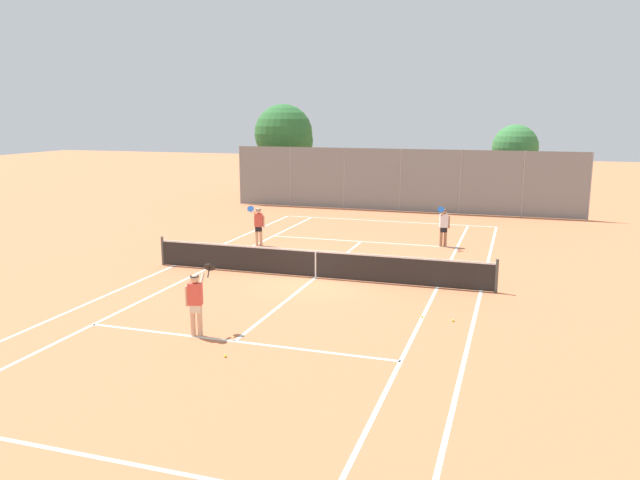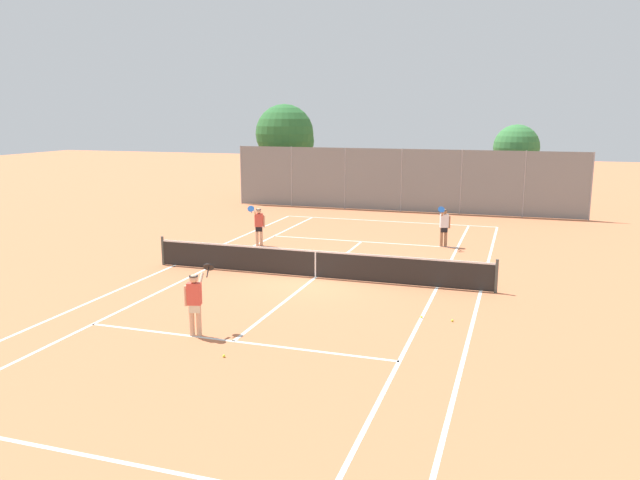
{
  "view_description": "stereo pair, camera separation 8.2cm",
  "coord_description": "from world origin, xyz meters",
  "px_view_note": "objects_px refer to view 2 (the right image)",
  "views": [
    {
      "loc": [
        6.44,
        -19.6,
        5.51
      ],
      "look_at": [
        -0.32,
        1.5,
        1.0
      ],
      "focal_mm": 35.0,
      "sensor_mm": 36.0,
      "label": 1
    },
    {
      "loc": [
        6.52,
        -19.58,
        5.51
      ],
      "look_at": [
        -0.32,
        1.5,
        1.0
      ],
      "focal_mm": 35.0,
      "sensor_mm": 36.0,
      "label": 2
    }
  ],
  "objects_px": {
    "tree_behind_left": "(287,135)",
    "tree_behind_right": "(515,149)",
    "player_far_right": "(444,225)",
    "loose_tennis_ball_3": "(452,321)",
    "loose_tennis_ball_0": "(224,356)",
    "tennis_net": "(315,263)",
    "loose_tennis_ball_1": "(422,317)",
    "player_far_left": "(259,224)",
    "player_near_side": "(195,300)"
  },
  "relations": [
    {
      "from": "player_far_right",
      "to": "loose_tennis_ball_3",
      "type": "xyz_separation_m",
      "value": [
        1.43,
        -9.7,
        -0.89
      ]
    },
    {
      "from": "loose_tennis_ball_0",
      "to": "player_near_side",
      "type": "bearing_deg",
      "value": 140.57
    },
    {
      "from": "loose_tennis_ball_1",
      "to": "tree_behind_right",
      "type": "distance_m",
      "value": 22.31
    },
    {
      "from": "player_near_side",
      "to": "tree_behind_left",
      "type": "height_order",
      "value": "tree_behind_left"
    },
    {
      "from": "tennis_net",
      "to": "player_near_side",
      "type": "xyz_separation_m",
      "value": [
        -1.08,
        -6.31,
        0.42
      ]
    },
    {
      "from": "player_far_right",
      "to": "player_far_left",
      "type": "bearing_deg",
      "value": -163.41
    },
    {
      "from": "player_far_left",
      "to": "player_far_right",
      "type": "xyz_separation_m",
      "value": [
        7.46,
        2.22,
        0.0
      ]
    },
    {
      "from": "tennis_net",
      "to": "player_near_side",
      "type": "relative_size",
      "value": 6.76
    },
    {
      "from": "player_far_left",
      "to": "tree_behind_left",
      "type": "relative_size",
      "value": 0.29
    },
    {
      "from": "tennis_net",
      "to": "player_near_side",
      "type": "height_order",
      "value": "player_near_side"
    },
    {
      "from": "player_far_right",
      "to": "tree_behind_right",
      "type": "xyz_separation_m",
      "value": [
        2.5,
        12.31,
        2.56
      ]
    },
    {
      "from": "player_far_left",
      "to": "loose_tennis_ball_0",
      "type": "distance_m",
      "value": 12.39
    },
    {
      "from": "loose_tennis_ball_0",
      "to": "tree_behind_right",
      "type": "relative_size",
      "value": 0.01
    },
    {
      "from": "loose_tennis_ball_0",
      "to": "tree_behind_left",
      "type": "xyz_separation_m",
      "value": [
        -8.36,
        25.98,
        4.08
      ]
    },
    {
      "from": "tree_behind_left",
      "to": "tree_behind_right",
      "type": "xyz_separation_m",
      "value": [
        14.17,
        0.18,
        -0.62
      ]
    },
    {
      "from": "player_near_side",
      "to": "tree_behind_left",
      "type": "xyz_separation_m",
      "value": [
        -7.04,
        24.9,
        3.19
      ]
    },
    {
      "from": "tennis_net",
      "to": "loose_tennis_ball_1",
      "type": "bearing_deg",
      "value": -37.72
    },
    {
      "from": "player_far_right",
      "to": "tennis_net",
      "type": "bearing_deg",
      "value": -118.7
    },
    {
      "from": "player_near_side",
      "to": "loose_tennis_ball_3",
      "type": "relative_size",
      "value": 26.88
    },
    {
      "from": "loose_tennis_ball_1",
      "to": "player_near_side",
      "type": "bearing_deg",
      "value": -149.11
    },
    {
      "from": "tennis_net",
      "to": "player_far_left",
      "type": "relative_size",
      "value": 6.76
    },
    {
      "from": "tennis_net",
      "to": "player_far_right",
      "type": "distance_m",
      "value": 7.37
    },
    {
      "from": "player_near_side",
      "to": "player_far_right",
      "type": "bearing_deg",
      "value": 70.12
    },
    {
      "from": "loose_tennis_ball_0",
      "to": "player_far_left",
      "type": "bearing_deg",
      "value": 109.7
    },
    {
      "from": "player_near_side",
      "to": "loose_tennis_ball_3",
      "type": "height_order",
      "value": "player_near_side"
    },
    {
      "from": "loose_tennis_ball_3",
      "to": "player_near_side",
      "type": "bearing_deg",
      "value": -153.07
    },
    {
      "from": "player_far_left",
      "to": "tree_behind_right",
      "type": "xyz_separation_m",
      "value": [
        9.97,
        14.53,
        2.56
      ]
    },
    {
      "from": "player_far_left",
      "to": "loose_tennis_ball_3",
      "type": "height_order",
      "value": "player_far_left"
    },
    {
      "from": "player_near_side",
      "to": "loose_tennis_ball_0",
      "type": "xyz_separation_m",
      "value": [
        1.32,
        -1.09,
        -0.89
      ]
    },
    {
      "from": "player_near_side",
      "to": "loose_tennis_ball_0",
      "type": "relative_size",
      "value": 26.88
    },
    {
      "from": "player_near_side",
      "to": "loose_tennis_ball_0",
      "type": "distance_m",
      "value": 1.93
    },
    {
      "from": "player_near_side",
      "to": "tennis_net",
      "type": "bearing_deg",
      "value": 80.27
    },
    {
      "from": "tennis_net",
      "to": "loose_tennis_ball_0",
      "type": "xyz_separation_m",
      "value": [
        0.24,
        -7.4,
        -0.48
      ]
    },
    {
      "from": "tree_behind_right",
      "to": "player_far_right",
      "type": "bearing_deg",
      "value": -101.51
    },
    {
      "from": "tennis_net",
      "to": "loose_tennis_ball_1",
      "type": "height_order",
      "value": "tennis_net"
    },
    {
      "from": "loose_tennis_ball_3",
      "to": "tree_behind_left",
      "type": "bearing_deg",
      "value": 120.97
    },
    {
      "from": "tree_behind_left",
      "to": "tree_behind_right",
      "type": "height_order",
      "value": "tree_behind_left"
    },
    {
      "from": "player_far_right",
      "to": "loose_tennis_ball_3",
      "type": "height_order",
      "value": "player_far_right"
    },
    {
      "from": "loose_tennis_ball_0",
      "to": "loose_tennis_ball_1",
      "type": "bearing_deg",
      "value": 47.22
    },
    {
      "from": "player_far_left",
      "to": "player_far_right",
      "type": "bearing_deg",
      "value": 16.59
    },
    {
      "from": "tennis_net",
      "to": "loose_tennis_ball_1",
      "type": "xyz_separation_m",
      "value": [
        4.13,
        -3.2,
        -0.48
      ]
    },
    {
      "from": "loose_tennis_ball_3",
      "to": "tree_behind_left",
      "type": "height_order",
      "value": "tree_behind_left"
    },
    {
      "from": "tree_behind_left",
      "to": "tennis_net",
      "type": "bearing_deg",
      "value": -66.38
    },
    {
      "from": "tree_behind_left",
      "to": "tree_behind_right",
      "type": "distance_m",
      "value": 14.18
    },
    {
      "from": "loose_tennis_ball_1",
      "to": "loose_tennis_ball_3",
      "type": "xyz_separation_m",
      "value": [
        0.84,
        -0.04,
        0.0
      ]
    },
    {
      "from": "player_near_side",
      "to": "player_far_right",
      "type": "distance_m",
      "value": 13.58
    },
    {
      "from": "tree_behind_right",
      "to": "tennis_net",
      "type": "bearing_deg",
      "value": -107.85
    },
    {
      "from": "loose_tennis_ball_1",
      "to": "loose_tennis_ball_0",
      "type": "bearing_deg",
      "value": -132.78
    },
    {
      "from": "loose_tennis_ball_0",
      "to": "tree_behind_left",
      "type": "height_order",
      "value": "tree_behind_left"
    },
    {
      "from": "loose_tennis_ball_3",
      "to": "tree_behind_left",
      "type": "relative_size",
      "value": 0.01
    }
  ]
}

